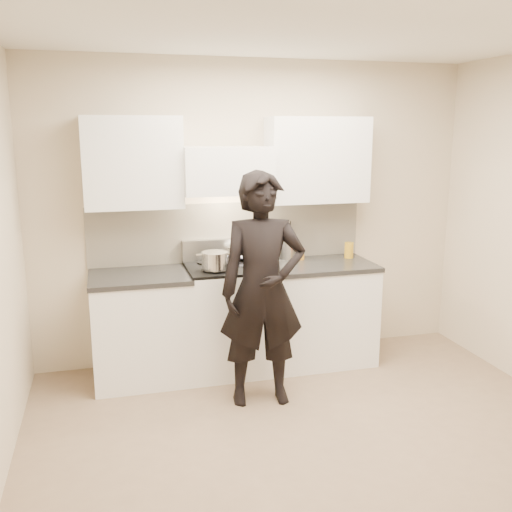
% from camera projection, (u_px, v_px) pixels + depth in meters
% --- Properties ---
extents(ground_plane, '(4.00, 4.00, 0.00)m').
position_uv_depth(ground_plane, '(322.00, 447.00, 3.84)').
color(ground_plane, '#887057').
extents(room_shell, '(4.04, 3.54, 2.70)m').
position_uv_depth(room_shell, '(299.00, 204.00, 3.83)').
color(room_shell, beige).
rests_on(room_shell, ground).
extents(stove, '(0.76, 0.65, 0.96)m').
position_uv_depth(stove, '(232.00, 318.00, 5.01)').
color(stove, white).
rests_on(stove, ground).
extents(counter_right, '(0.92, 0.67, 0.92)m').
position_uv_depth(counter_right, '(320.00, 311.00, 5.22)').
color(counter_right, white).
rests_on(counter_right, ground).
extents(counter_left, '(0.82, 0.67, 0.92)m').
position_uv_depth(counter_left, '(141.00, 327.00, 4.81)').
color(counter_left, white).
rests_on(counter_left, ground).
extents(wok, '(0.32, 0.40, 0.26)m').
position_uv_depth(wok, '(243.00, 250.00, 5.05)').
color(wok, silver).
rests_on(wok, stove).
extents(stock_pot, '(0.31, 0.25, 0.15)m').
position_uv_depth(stock_pot, '(215.00, 261.00, 4.71)').
color(stock_pot, silver).
rests_on(stock_pot, stove).
extents(utensil_crock, '(0.13, 0.13, 0.35)m').
position_uv_depth(utensil_crock, '(286.00, 247.00, 5.26)').
color(utensil_crock, '#B6B6B6').
rests_on(utensil_crock, counter_right).
extents(spice_jar, '(0.05, 0.05, 0.11)m').
position_uv_depth(spice_jar, '(302.00, 254.00, 5.23)').
color(spice_jar, '#C5831C').
rests_on(spice_jar, counter_right).
extents(oil_glass, '(0.08, 0.08, 0.15)m').
position_uv_depth(oil_glass, '(349.00, 250.00, 5.30)').
color(oil_glass, '#C08E1B').
rests_on(oil_glass, counter_right).
extents(person, '(0.69, 0.49, 1.80)m').
position_uv_depth(person, '(263.00, 290.00, 4.32)').
color(person, black).
rests_on(person, ground).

